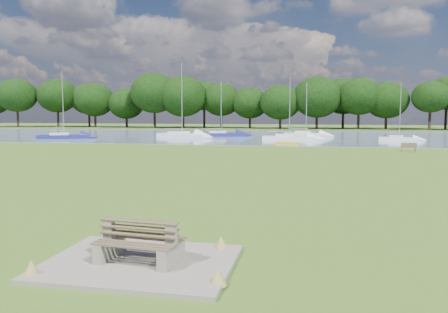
% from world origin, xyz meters
% --- Properties ---
extents(ground, '(220.00, 220.00, 0.00)m').
position_xyz_m(ground, '(0.00, 0.00, 0.00)').
color(ground, '#566C26').
extents(river, '(220.00, 40.00, 0.10)m').
position_xyz_m(river, '(0.00, 42.00, 0.00)').
color(river, gray).
rests_on(river, ground).
extents(far_bank, '(220.00, 20.00, 0.40)m').
position_xyz_m(far_bank, '(0.00, 72.00, 0.00)').
color(far_bank, '#4C6626').
rests_on(far_bank, ground).
extents(concrete_pad, '(4.20, 3.20, 0.10)m').
position_xyz_m(concrete_pad, '(0.00, -14.00, 0.05)').
color(concrete_pad, gray).
rests_on(concrete_pad, ground).
extents(bench_pair, '(1.94, 1.25, 1.00)m').
position_xyz_m(bench_pair, '(0.00, -14.00, 0.51)').
color(bench_pair, gray).
rests_on(bench_pair, concrete_pad).
extents(riverbank_bench, '(1.36, 0.54, 0.82)m').
position_xyz_m(riverbank_bench, '(12.11, 17.76, 0.41)').
color(riverbank_bench, brown).
rests_on(riverbank_bench, ground).
extents(kayak, '(2.68, 1.22, 0.26)m').
position_xyz_m(kayak, '(1.19, 24.00, 0.18)').
color(kayak, gold).
rests_on(kayak, river).
extents(tree_line, '(125.02, 9.62, 11.64)m').
position_xyz_m(tree_line, '(-9.41, 68.00, 6.91)').
color(tree_line, black).
rests_on(tree_line, far_bank).
extents(sailboat_1, '(7.73, 4.30, 10.18)m').
position_xyz_m(sailboat_1, '(-13.92, 34.81, 0.56)').
color(sailboat_1, silver).
rests_on(sailboat_1, river).
extents(sailboat_2, '(4.81, 2.08, 7.06)m').
position_xyz_m(sailboat_2, '(14.09, 33.25, 0.46)').
color(sailboat_2, silver).
rests_on(sailboat_2, river).
extents(sailboat_4, '(6.69, 2.02, 7.82)m').
position_xyz_m(sailboat_4, '(0.86, 32.22, 0.49)').
color(sailboat_4, silver).
rests_on(sailboat_4, river).
extents(sailboat_5, '(6.80, 4.23, 8.82)m').
position_xyz_m(sailboat_5, '(-28.40, 29.05, 0.52)').
color(sailboat_5, navy).
rests_on(sailboat_5, river).
extents(sailboat_6, '(6.25, 2.62, 7.58)m').
position_xyz_m(sailboat_6, '(2.79, 40.64, 0.53)').
color(sailboat_6, silver).
rests_on(sailboat_6, river).
extents(sailboat_8, '(7.17, 3.95, 7.82)m').
position_xyz_m(sailboat_8, '(-9.22, 38.54, 0.52)').
color(sailboat_8, navy).
rests_on(sailboat_8, river).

